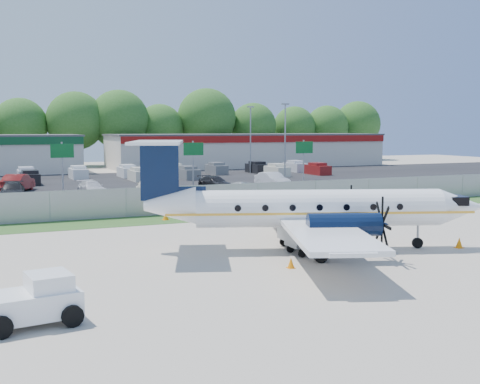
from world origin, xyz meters
name	(u,v)px	position (x,y,z in m)	size (l,w,h in m)	color
ground	(288,248)	(0.00, 0.00, 0.00)	(170.00, 170.00, 0.00)	#BCAF9F
grass_verge	(205,217)	(0.00, 12.00, 0.01)	(170.00, 4.00, 0.02)	#2D561E
access_road	(174,205)	(0.00, 19.00, 0.01)	(170.00, 8.00, 0.02)	black
parking_lot	(117,183)	(0.00, 40.00, 0.01)	(170.00, 32.00, 0.02)	black
perimeter_fence	(195,199)	(0.00, 14.00, 1.00)	(120.00, 0.06, 1.99)	gray
building_east	(248,150)	(26.00, 61.98, 2.63)	(44.40, 12.40, 5.24)	silver
sign_left	(62,159)	(-8.00, 22.91, 3.61)	(1.80, 0.26, 5.00)	gray
sign_mid	(193,157)	(3.00, 22.91, 3.61)	(1.80, 0.26, 5.00)	gray
sign_right	(304,155)	(14.00, 22.91, 3.61)	(1.80, 0.26, 5.00)	gray
light_pole_ne	(285,136)	(20.00, 38.00, 5.23)	(0.90, 0.35, 9.09)	gray
light_pole_se	(250,135)	(20.00, 48.00, 5.23)	(0.90, 0.35, 9.09)	gray
tree_line	(72,166)	(0.00, 74.00, 0.00)	(112.00, 6.00, 14.00)	#295D1B
aircraft	(311,208)	(0.92, -0.73, 2.10)	(17.70, 17.24, 5.44)	white
pushback_tug	(35,300)	(-12.77, -7.29, 0.74)	(3.06, 2.38, 1.55)	white
baggage_cart_near	(302,237)	(0.87, 0.12, 0.53)	(2.24, 1.43, 1.14)	gray
baggage_cart_far	(310,243)	(0.36, -1.59, 0.52)	(2.17, 1.35, 1.13)	gray
cone_nose	(459,243)	(8.07, -3.37, 0.26)	(0.38, 0.38, 0.55)	orange
cone_port_wing	(291,263)	(-1.91, -3.87, 0.22)	(0.33, 0.33, 0.47)	orange
cone_starboard_wing	(166,216)	(-2.89, 11.69, 0.29)	(0.43, 0.43, 0.61)	orange
road_car_mid	(236,201)	(5.73, 19.81, 0.00)	(1.62, 4.64, 1.53)	#595B5E
parked_car_a	(13,199)	(-11.52, 28.62, 0.00)	(2.01, 4.94, 1.44)	black
parked_car_b	(92,195)	(-4.66, 29.34, 0.00)	(1.79, 4.40, 1.28)	silver
parked_car_c	(147,192)	(0.66, 29.88, 0.00)	(1.80, 4.43, 1.29)	beige
parked_car_d	(215,189)	(7.60, 29.61, 0.00)	(1.84, 4.52, 1.31)	black
parked_car_e	(272,188)	(13.39, 28.24, 0.00)	(1.72, 4.92, 1.62)	silver
parked_car_f	(18,192)	(-10.66, 35.08, 0.00)	(1.82, 5.21, 1.72)	maroon
parked_car_g	(166,186)	(4.12, 34.82, 0.00)	(1.59, 3.96, 1.35)	maroon
far_parking_rows	(108,180)	(0.00, 45.00, 0.00)	(56.00, 10.00, 1.60)	gray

